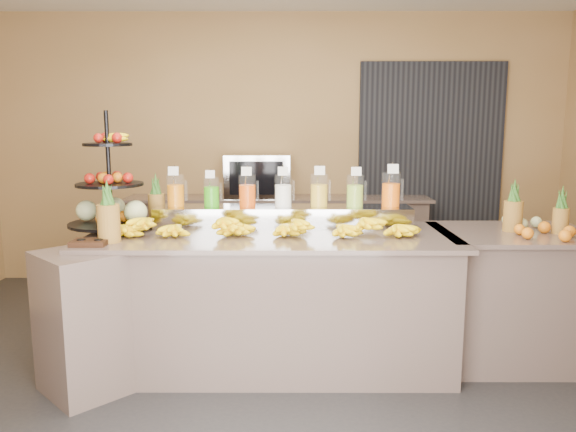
{
  "coord_description": "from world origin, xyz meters",
  "views": [
    {
      "loc": [
        0.12,
        -3.45,
        1.68
      ],
      "look_at": [
        0.11,
        0.3,
        1.06
      ],
      "focal_mm": 35.0,
      "sensor_mm": 36.0,
      "label": 1
    }
  ],
  "objects_px": {
    "right_fruit_pile": "(539,225)",
    "oven_warmer": "(258,176)",
    "condiment_caddy": "(90,243)",
    "pitcher_tray": "(283,217)",
    "banana_heap": "(258,225)",
    "fruit_stand": "(116,200)"
  },
  "relations": [
    {
      "from": "right_fruit_pile",
      "to": "oven_warmer",
      "type": "relative_size",
      "value": 0.62
    },
    {
      "from": "banana_heap",
      "to": "condiment_caddy",
      "type": "bearing_deg",
      "value": -163.84
    },
    {
      "from": "banana_heap",
      "to": "oven_warmer",
      "type": "height_order",
      "value": "oven_warmer"
    },
    {
      "from": "pitcher_tray",
      "to": "right_fruit_pile",
      "type": "bearing_deg",
      "value": -9.6
    },
    {
      "from": "right_fruit_pile",
      "to": "oven_warmer",
      "type": "xyz_separation_m",
      "value": [
        -2.02,
        1.96,
        0.15
      ]
    },
    {
      "from": "banana_heap",
      "to": "oven_warmer",
      "type": "bearing_deg",
      "value": 93.37
    },
    {
      "from": "condiment_caddy",
      "to": "right_fruit_pile",
      "type": "height_order",
      "value": "right_fruit_pile"
    },
    {
      "from": "banana_heap",
      "to": "condiment_caddy",
      "type": "height_order",
      "value": "banana_heap"
    },
    {
      "from": "pitcher_tray",
      "to": "right_fruit_pile",
      "type": "relative_size",
      "value": 4.6
    },
    {
      "from": "banana_heap",
      "to": "right_fruit_pile",
      "type": "relative_size",
      "value": 5.12
    },
    {
      "from": "condiment_caddy",
      "to": "right_fruit_pile",
      "type": "distance_m",
      "value": 2.95
    },
    {
      "from": "condiment_caddy",
      "to": "right_fruit_pile",
      "type": "relative_size",
      "value": 0.54
    },
    {
      "from": "pitcher_tray",
      "to": "oven_warmer",
      "type": "distance_m",
      "value": 1.7
    },
    {
      "from": "pitcher_tray",
      "to": "oven_warmer",
      "type": "relative_size",
      "value": 2.83
    },
    {
      "from": "fruit_stand",
      "to": "right_fruit_pile",
      "type": "xyz_separation_m",
      "value": [
        2.91,
        -0.16,
        -0.15
      ]
    },
    {
      "from": "pitcher_tray",
      "to": "oven_warmer",
      "type": "xyz_separation_m",
      "value": [
        -0.28,
        1.67,
        0.14
      ]
    },
    {
      "from": "banana_heap",
      "to": "condiment_caddy",
      "type": "xyz_separation_m",
      "value": [
        -1.03,
        -0.3,
        -0.06
      ]
    },
    {
      "from": "banana_heap",
      "to": "right_fruit_pile",
      "type": "bearing_deg",
      "value": 1.08
    },
    {
      "from": "condiment_caddy",
      "to": "oven_warmer",
      "type": "distance_m",
      "value": 2.48
    },
    {
      "from": "pitcher_tray",
      "to": "oven_warmer",
      "type": "height_order",
      "value": "oven_warmer"
    },
    {
      "from": "oven_warmer",
      "to": "banana_heap",
      "type": "bearing_deg",
      "value": -87.94
    },
    {
      "from": "fruit_stand",
      "to": "right_fruit_pile",
      "type": "height_order",
      "value": "fruit_stand"
    }
  ]
}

